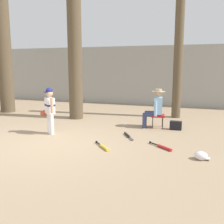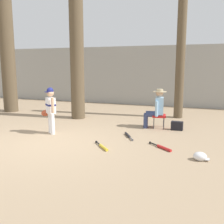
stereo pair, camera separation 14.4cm
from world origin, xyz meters
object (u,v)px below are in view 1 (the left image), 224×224
object	(u,v)px
bat_red_barrel	(163,147)
batting_helmet_white	(201,156)
tree_near_player	(75,50)
young_ballplayer	(49,108)
tree_behind_spectator	(179,42)
seated_spectator	(155,107)
tree_far_left	(4,52)
folding_stool	(158,116)
handbag_beside_stool	(176,125)
bat_black_composite	(128,135)
bat_yellow_trainer	(103,147)

from	to	relation	value
bat_red_barrel	batting_helmet_white	bearing A→B (deg)	-29.25
tree_near_player	young_ballplayer	size ratio (longest dim) A/B	4.41
tree_behind_spectator	seated_spectator	distance (m)	2.86
young_ballplayer	tree_far_left	bearing A→B (deg)	144.87
tree_behind_spectator	bat_red_barrel	distance (m)	4.76
young_ballplayer	folding_stool	world-z (taller)	young_ballplayer
young_ballplayer	handbag_beside_stool	size ratio (longest dim) A/B	3.84
tree_near_player	handbag_beside_stool	bearing A→B (deg)	-9.48
tree_behind_spectator	bat_black_composite	size ratio (longest dim) A/B	9.38
batting_helmet_white	seated_spectator	bearing A→B (deg)	119.29
handbag_beside_stool	bat_black_composite	xyz separation A→B (m)	(-1.15, -1.22, -0.10)
young_ballplayer	bat_red_barrel	distance (m)	3.29
seated_spectator	bat_black_composite	world-z (taller)	seated_spectator
folding_stool	bat_yellow_trainer	bearing A→B (deg)	-109.12
young_ballplayer	handbag_beside_stool	distance (m)	3.73
tree_near_player	tree_far_left	bearing A→B (deg)	174.54
folding_stool	tree_behind_spectator	bearing A→B (deg)	78.86
tree_far_left	bat_black_composite	world-z (taller)	tree_far_left
bat_yellow_trainer	tree_behind_spectator	bearing A→B (deg)	74.25
tree_near_player	tree_far_left	world-z (taller)	tree_near_player
bat_yellow_trainer	bat_red_barrel	bearing A→B (deg)	18.17
bat_black_composite	bat_yellow_trainer	size ratio (longest dim) A/B	1.14
bat_black_composite	bat_red_barrel	distance (m)	1.28
young_ballplayer	bat_yellow_trainer	world-z (taller)	young_ballplayer
seated_spectator	handbag_beside_stool	world-z (taller)	seated_spectator
folding_stool	handbag_beside_stool	size ratio (longest dim) A/B	1.37
folding_stool	bat_red_barrel	size ratio (longest dim) A/B	0.76
tree_far_left	bat_yellow_trainer	bearing A→B (deg)	-30.95
young_ballplayer	batting_helmet_white	size ratio (longest dim) A/B	4.10
tree_behind_spectator	tree_far_left	world-z (taller)	tree_behind_spectator
handbag_beside_stool	bat_black_composite	distance (m)	1.68
handbag_beside_stool	folding_stool	bearing A→B (deg)	171.54
seated_spectator	batting_helmet_white	distance (m)	2.91
tree_behind_spectator	seated_spectator	bearing A→B (deg)	-103.83
young_ballplayer	folding_stool	size ratio (longest dim) A/B	2.79
tree_near_player	bat_black_composite	distance (m)	3.89
young_ballplayer	bat_black_composite	distance (m)	2.30
tree_near_player	seated_spectator	xyz separation A→B (m)	(2.95, -0.54, -1.80)
tree_near_player	folding_stool	distance (m)	3.72
young_ballplayer	tree_far_left	distance (m)	4.75
handbag_beside_stool	bat_black_composite	bearing A→B (deg)	-133.35
folding_stool	handbag_beside_stool	distance (m)	0.61
tree_far_left	seated_spectator	bearing A→B (deg)	-7.76
handbag_beside_stool	tree_far_left	bearing A→B (deg)	172.44
seated_spectator	bat_black_composite	xyz separation A→B (m)	(-0.50, -1.29, -0.61)
bat_yellow_trainer	tree_near_player	bearing A→B (deg)	126.25
folding_stool	handbag_beside_stool	xyz separation A→B (m)	(0.56, -0.08, -0.23)
tree_far_left	bat_yellow_trainer	size ratio (longest dim) A/B	10.14
batting_helmet_white	bat_yellow_trainer	bearing A→B (deg)	178.92
tree_behind_spectator	folding_stool	xyz separation A→B (m)	(-0.37, -1.88, -2.36)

